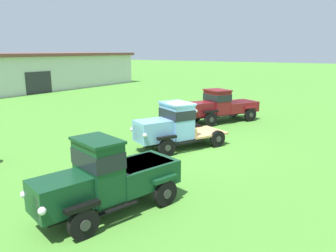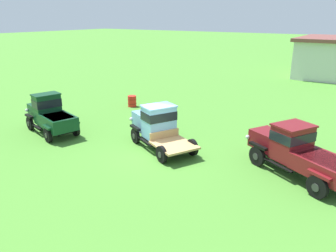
{
  "view_description": "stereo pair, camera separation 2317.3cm",
  "coord_description": "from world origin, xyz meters",
  "px_view_note": "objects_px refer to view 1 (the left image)",
  "views": [
    {
      "loc": [
        -13.49,
        -7.17,
        4.67
      ],
      "look_at": [
        -0.2,
        1.48,
        1.0
      ],
      "focal_mm": 35.0,
      "sensor_mm": 36.0,
      "label": 1
    },
    {
      "loc": [
        9.02,
        -12.32,
        6.61
      ],
      "look_at": [
        -0.2,
        1.48,
        1.0
      ],
      "focal_mm": 35.0,
      "sensor_mm": 36.0,
      "label": 2
    }
  ],
  "objects_px": {
    "farm_shed": "(40,71)",
    "vintage_truck_midrow_center": "(221,105)",
    "vintage_truck_foreground_near": "(108,177)",
    "vintage_truck_second_in_line": "(172,126)"
  },
  "relations": [
    {
      "from": "vintage_truck_second_in_line",
      "to": "vintage_truck_midrow_center",
      "type": "relative_size",
      "value": 0.93
    },
    {
      "from": "vintage_truck_midrow_center",
      "to": "vintage_truck_second_in_line",
      "type": "bearing_deg",
      "value": -175.15
    },
    {
      "from": "vintage_truck_foreground_near",
      "to": "vintage_truck_midrow_center",
      "type": "bearing_deg",
      "value": 10.23
    },
    {
      "from": "vintage_truck_foreground_near",
      "to": "vintage_truck_second_in_line",
      "type": "relative_size",
      "value": 0.95
    },
    {
      "from": "vintage_truck_foreground_near",
      "to": "vintage_truck_second_in_line",
      "type": "height_order",
      "value": "vintage_truck_foreground_near"
    },
    {
      "from": "farm_shed",
      "to": "vintage_truck_foreground_near",
      "type": "relative_size",
      "value": 5.38
    },
    {
      "from": "farm_shed",
      "to": "vintage_truck_second_in_line",
      "type": "relative_size",
      "value": 5.13
    },
    {
      "from": "vintage_truck_midrow_center",
      "to": "farm_shed",
      "type": "bearing_deg",
      "value": 77.24
    },
    {
      "from": "vintage_truck_foreground_near",
      "to": "vintage_truck_midrow_center",
      "type": "height_order",
      "value": "vintage_truck_foreground_near"
    },
    {
      "from": "farm_shed",
      "to": "vintage_truck_midrow_center",
      "type": "xyz_separation_m",
      "value": [
        -6.24,
        -27.54,
        -1.09
      ]
    }
  ]
}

